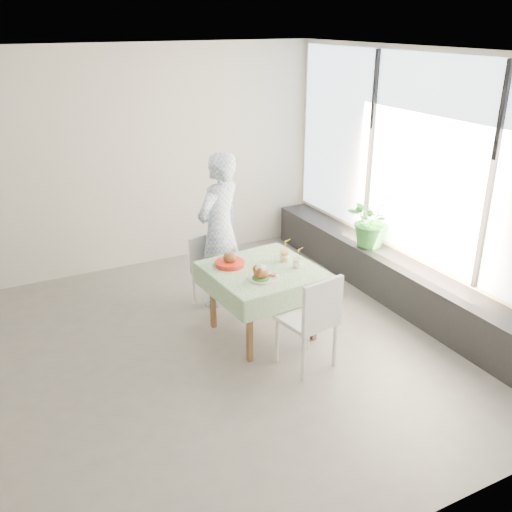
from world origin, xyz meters
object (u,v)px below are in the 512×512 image
chair_far (213,284)px  chair_near (307,338)px  diner (220,231)px  main_dish (262,275)px  cafe_table (263,294)px  potted_plant (371,219)px  juice_cup_orange (284,255)px

chair_far → chair_near: 1.60m
chair_near → diner: diner is taller
chair_near → main_dish: 0.73m
chair_near → main_dish: chair_near is taller
cafe_table → diner: (-0.09, 0.86, 0.42)m
diner → main_dish: diner is taller
diner → potted_plant: size_ratio=2.65×
diner → potted_plant: (1.82, -0.36, -0.05)m
diner → potted_plant: diner is taller
chair_near → juice_cup_orange: bearing=76.2°
juice_cup_orange → cafe_table: bearing=-166.6°
chair_near → potted_plant: (1.63, 1.21, 0.54)m
chair_far → juice_cup_orange: juice_cup_orange is taller
cafe_table → potted_plant: 1.84m
cafe_table → juice_cup_orange: size_ratio=4.14×
chair_far → diner: diner is taller
chair_near → diner: bearing=96.8°
main_dish → potted_plant: size_ratio=0.47×
main_dish → chair_far: bearing=93.1°
main_dish → juice_cup_orange: (0.41, 0.30, 0.01)m
diner → main_dish: bearing=60.3°
cafe_table → diner: 0.96m
chair_near → main_dish: bearing=115.0°
cafe_table → potted_plant: size_ratio=1.67×
diner → potted_plant: bearing=141.1°
diner → potted_plant: 1.86m
juice_cup_orange → potted_plant: 1.50m
chair_far → potted_plant: size_ratio=1.20×
chair_near → potted_plant: bearing=36.5°
chair_far → juice_cup_orange: bearing=-59.3°
main_dish → potted_plant: 1.99m
cafe_table → main_dish: bearing=-118.5°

